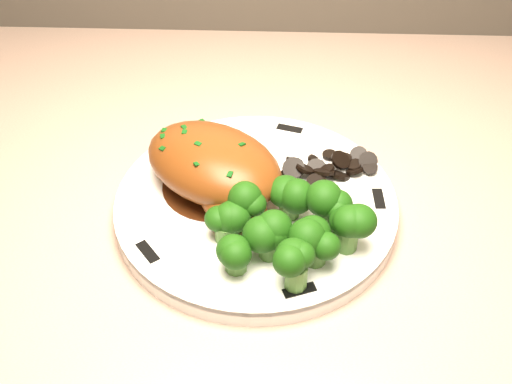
{
  "coord_description": "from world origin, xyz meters",
  "views": [
    {
      "loc": [
        -0.47,
        1.12,
        1.35
      ],
      "look_at": [
        -0.48,
        1.6,
        0.92
      ],
      "focal_mm": 45.0,
      "sensor_mm": 36.0,
      "label": 1
    }
  ],
  "objects": [
    {
      "name": "rim_accent_3",
      "position": [
        -0.58,
        1.52,
        0.91
      ],
      "size": [
        0.03,
        0.03,
        0.0
      ],
      "primitive_type": "cube",
      "rotation": [
        0.0,
        0.0,
        5.38
      ],
      "color": "black",
      "rests_on": "plate"
    },
    {
      "name": "chicken_breast",
      "position": [
        -0.52,
        1.61,
        0.94
      ],
      "size": [
        0.18,
        0.17,
        0.06
      ],
      "rotation": [
        0.0,
        0.0,
        -0.6
      ],
      "color": "brown",
      "rests_on": "plate"
    },
    {
      "name": "plate",
      "position": [
        -0.48,
        1.6,
        0.9
      ],
      "size": [
        0.38,
        0.38,
        0.02
      ],
      "primitive_type": "cylinder",
      "rotation": [
        0.0,
        0.0,
        -0.42
      ],
      "color": "white",
      "rests_on": "counter"
    },
    {
      "name": "rim_accent_0",
      "position": [
        -0.36,
        1.6,
        0.91
      ],
      "size": [
        0.01,
        0.03,
        0.0
      ],
      "primitive_type": "cube",
      "rotation": [
        0.0,
        0.0,
        1.61
      ],
      "color": "black",
      "rests_on": "plate"
    },
    {
      "name": "rim_accent_1",
      "position": [
        -0.45,
        1.71,
        0.91
      ],
      "size": [
        0.03,
        0.02,
        0.0
      ],
      "primitive_type": "cube",
      "rotation": [
        0.0,
        0.0,
        2.86
      ],
      "color": "black",
      "rests_on": "plate"
    },
    {
      "name": "gravy_pool",
      "position": [
        -0.53,
        1.61,
        0.91
      ],
      "size": [
        0.11,
        0.11,
        0.0
      ],
      "primitive_type": "cylinder",
      "color": "#3E1C0B",
      "rests_on": "plate"
    },
    {
      "name": "rim_accent_2",
      "position": [
        -0.59,
        1.66,
        0.91
      ],
      "size": [
        0.03,
        0.03,
        0.0
      ],
      "primitive_type": "cube",
      "rotation": [
        0.0,
        0.0,
        4.12
      ],
      "color": "black",
      "rests_on": "plate"
    },
    {
      "name": "mushroom_pile",
      "position": [
        -0.41,
        1.63,
        0.91
      ],
      "size": [
        0.09,
        0.07,
        0.02
      ],
      "color": "black",
      "rests_on": "plate"
    },
    {
      "name": "rim_accent_4",
      "position": [
        -0.44,
        1.48,
        0.91
      ],
      "size": [
        0.03,
        0.02,
        0.0
      ],
      "primitive_type": "cube",
      "rotation": [
        0.0,
        0.0,
        6.63
      ],
      "color": "black",
      "rests_on": "plate"
    },
    {
      "name": "broccoli_florets",
      "position": [
        -0.46,
        1.53,
        0.93
      ],
      "size": [
        0.14,
        0.12,
        0.05
      ],
      "rotation": [
        0.0,
        0.0,
        0.27
      ],
      "color": "#4F7F36",
      "rests_on": "plate"
    }
  ]
}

